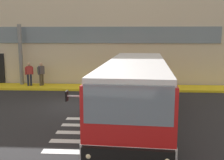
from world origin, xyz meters
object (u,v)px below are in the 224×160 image
(entry_support_column, at_px, (21,55))
(passenger_by_doorway, at_px, (41,72))
(passenger_near_column, at_px, (29,73))
(safety_bollard_yellow, at_px, (117,86))
(bus_main_foreground, at_px, (136,91))

(entry_support_column, bearing_deg, passenger_by_doorway, -14.31)
(passenger_near_column, xyz_separation_m, safety_bollard_yellow, (6.45, -1.22, -0.63))
(passenger_near_column, bearing_deg, safety_bollard_yellow, -10.70)
(bus_main_foreground, relative_size, safety_bollard_yellow, 11.88)
(passenger_near_column, distance_m, passenger_by_doorway, 0.84)
(entry_support_column, height_order, passenger_by_doorway, entry_support_column)
(passenger_near_column, relative_size, passenger_by_doorway, 1.00)
(entry_support_column, xyz_separation_m, passenger_near_column, (0.80, -0.58, -1.28))
(bus_main_foreground, distance_m, passenger_by_doorway, 10.03)
(passenger_near_column, distance_m, safety_bollard_yellow, 6.60)
(safety_bollard_yellow, bearing_deg, bus_main_foreground, -80.00)
(entry_support_column, distance_m, safety_bollard_yellow, 7.71)
(bus_main_foreground, bearing_deg, passenger_near_column, 135.92)
(bus_main_foreground, height_order, safety_bollard_yellow, bus_main_foreground)
(bus_main_foreground, relative_size, passenger_by_doorway, 6.38)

